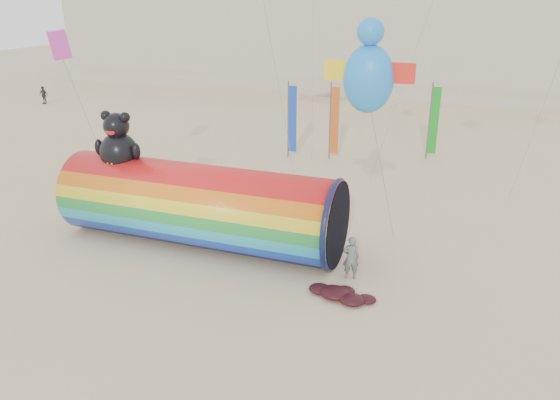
% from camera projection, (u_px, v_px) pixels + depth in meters
% --- Properties ---
extents(ground, '(160.00, 160.00, 0.00)m').
position_uv_depth(ground, '(257.00, 263.00, 23.09)').
color(ground, '#CCB58C').
rests_on(ground, ground).
extents(windsock_assembly, '(12.75, 3.88, 5.88)m').
position_uv_depth(windsock_assembly, '(199.00, 203.00, 24.27)').
color(windsock_assembly, red).
rests_on(windsock_assembly, ground).
extents(kite_handler, '(0.77, 0.64, 1.82)m').
position_uv_depth(kite_handler, '(351.00, 258.00, 21.59)').
color(kite_handler, slate).
rests_on(kite_handler, ground).
extents(fabric_bundle, '(2.62, 1.35, 0.41)m').
position_uv_depth(fabric_bundle, '(340.00, 294.00, 20.42)').
color(fabric_bundle, '#3F0B11').
rests_on(fabric_bundle, ground).
extents(festival_banners, '(9.68, 2.98, 5.20)m').
position_uv_depth(festival_banners, '(352.00, 120.00, 36.59)').
color(festival_banners, '#59595E').
rests_on(festival_banners, ground).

